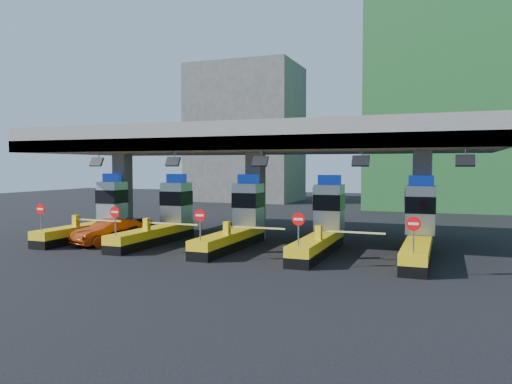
% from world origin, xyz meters
% --- Properties ---
extents(ground, '(120.00, 120.00, 0.00)m').
position_xyz_m(ground, '(0.00, 0.00, 0.00)').
color(ground, black).
rests_on(ground, ground).
extents(toll_canopy, '(28.00, 12.09, 7.00)m').
position_xyz_m(toll_canopy, '(0.00, 2.87, 6.13)').
color(toll_canopy, slate).
rests_on(toll_canopy, ground).
extents(toll_lane_far_left, '(4.43, 8.00, 4.16)m').
position_xyz_m(toll_lane_far_left, '(-10.00, 0.28, 1.40)').
color(toll_lane_far_left, black).
rests_on(toll_lane_far_left, ground).
extents(toll_lane_left, '(4.43, 8.00, 4.16)m').
position_xyz_m(toll_lane_left, '(-5.00, 0.28, 1.40)').
color(toll_lane_left, black).
rests_on(toll_lane_left, ground).
extents(toll_lane_center, '(4.43, 8.00, 4.16)m').
position_xyz_m(toll_lane_center, '(0.00, 0.28, 1.40)').
color(toll_lane_center, black).
rests_on(toll_lane_center, ground).
extents(toll_lane_right, '(4.43, 8.00, 4.16)m').
position_xyz_m(toll_lane_right, '(5.00, 0.28, 1.40)').
color(toll_lane_right, black).
rests_on(toll_lane_right, ground).
extents(toll_lane_far_right, '(4.43, 8.00, 4.16)m').
position_xyz_m(toll_lane_far_right, '(10.00, 0.28, 1.40)').
color(toll_lane_far_right, black).
rests_on(toll_lane_far_right, ground).
extents(bg_building_scaffold, '(18.00, 12.00, 28.00)m').
position_xyz_m(bg_building_scaffold, '(12.00, 32.00, 14.00)').
color(bg_building_scaffold, '#1E5926').
rests_on(bg_building_scaffold, ground).
extents(bg_building_concrete, '(14.00, 10.00, 18.00)m').
position_xyz_m(bg_building_concrete, '(-14.00, 36.00, 9.00)').
color(bg_building_concrete, '#4C4C49').
rests_on(bg_building_concrete, ground).
extents(van, '(2.26, 4.63, 1.52)m').
position_xyz_m(van, '(-7.11, -0.51, 0.76)').
color(van, black).
rests_on(van, ground).
extents(red_car, '(2.97, 4.84, 1.50)m').
position_xyz_m(red_car, '(-7.43, -1.83, 0.75)').
color(red_car, maroon).
rests_on(red_car, ground).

